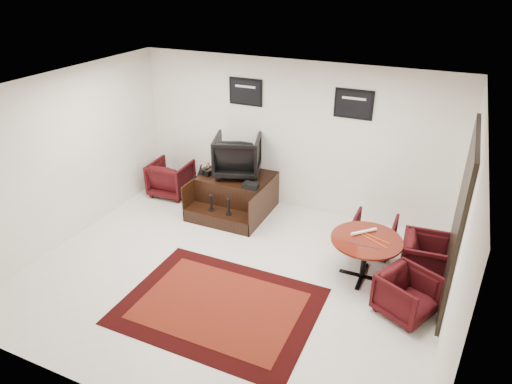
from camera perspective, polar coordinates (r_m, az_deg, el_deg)
ground at (r=7.08m, az=-3.20°, el=-10.26°), size 6.00×6.00×0.00m
room_shell at (r=6.12m, az=0.31°, el=2.92°), size 6.02×5.02×2.81m
area_rug at (r=6.52m, az=-4.59°, el=-13.98°), size 2.64×1.98×0.01m
shine_podium at (r=8.66m, az=-2.66°, el=-0.38°), size 1.34×1.38×0.69m
shine_chair at (r=8.45m, az=-2.34°, el=4.83°), size 1.02×0.99×0.85m
shoes_pair at (r=8.68m, az=-5.98°, el=2.64°), size 0.27×0.31×0.10m
polish_kit at (r=8.06m, az=-0.67°, el=0.80°), size 0.27×0.19×0.09m
umbrella_black at (r=8.82m, az=-8.05°, el=0.44°), size 0.29×0.11×0.78m
umbrella_hooked at (r=8.92m, az=-7.45°, el=1.14°), size 0.33×0.12×0.89m
armchair_side at (r=9.40m, az=-10.59°, el=1.91°), size 0.80×0.75×0.78m
meeting_table at (r=6.87m, az=13.59°, el=-6.32°), size 1.04×1.04×0.68m
table_chair_back at (r=7.69m, az=14.52°, el=-4.87°), size 0.66×0.62×0.68m
table_chair_window at (r=7.27m, az=20.67°, el=-7.57°), size 0.73×0.77×0.74m
table_chair_corner at (r=6.50m, az=18.38°, el=-11.88°), size 0.86×0.88×0.69m
paper_roll at (r=6.94m, az=13.35°, el=-4.85°), size 0.33×0.33×0.05m
table_clutter at (r=6.79m, az=14.32°, el=-5.96°), size 0.56×0.36×0.01m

